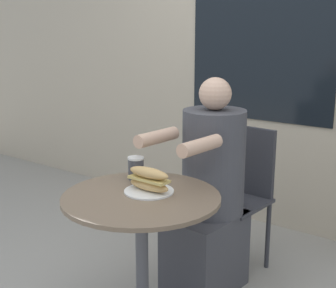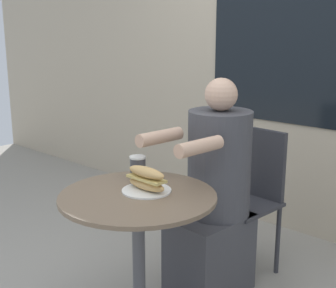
% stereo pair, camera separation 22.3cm
% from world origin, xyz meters
% --- Properties ---
extents(storefront_wall, '(8.00, 0.09, 2.80)m').
position_xyz_m(storefront_wall, '(-0.00, 1.63, 1.40)').
color(storefront_wall, '#B7A88E').
rests_on(storefront_wall, ground_plane).
extents(cafe_table, '(0.73, 0.73, 0.71)m').
position_xyz_m(cafe_table, '(0.00, 0.00, 0.52)').
color(cafe_table, brown).
rests_on(cafe_table, ground_plane).
extents(diner_chair, '(0.41, 0.41, 0.87)m').
position_xyz_m(diner_chair, '(0.03, 0.90, 0.52)').
color(diner_chair, '#333338').
rests_on(diner_chair, ground_plane).
extents(seated_diner, '(0.38, 0.63, 1.20)m').
position_xyz_m(seated_diner, '(0.03, 0.55, 0.52)').
color(seated_diner, '#424247').
rests_on(seated_diner, ground_plane).
extents(sandwich_on_plate, '(0.23, 0.23, 0.12)m').
position_xyz_m(sandwich_on_plate, '(-0.00, 0.06, 0.76)').
color(sandwich_on_plate, white).
rests_on(sandwich_on_plate, cafe_table).
extents(drink_cup, '(0.08, 0.08, 0.11)m').
position_xyz_m(drink_cup, '(-0.17, 0.17, 0.77)').
color(drink_cup, '#424247').
rests_on(drink_cup, cafe_table).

